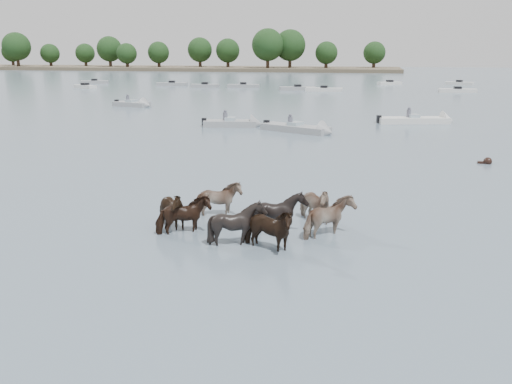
# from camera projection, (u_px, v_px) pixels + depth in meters

# --- Properties ---
(ground) EXTENTS (400.00, 400.00, 0.00)m
(ground) POSITION_uv_depth(u_px,v_px,m) (303.00, 237.00, 16.55)
(ground) COLOR slate
(ground) RESTS_ON ground
(shoreline) EXTENTS (160.00, 30.00, 1.00)m
(shoreline) POSITION_uv_depth(u_px,v_px,m) (152.00, 68.00, 172.39)
(shoreline) COLOR #4C4233
(shoreline) RESTS_ON ground
(pony_herd) EXTENTS (7.14, 4.51, 1.61)m
(pony_herd) POSITION_uv_depth(u_px,v_px,m) (251.00, 216.00, 16.84)
(pony_herd) COLOR black
(pony_herd) RESTS_ON ground
(swimming_pony) EXTENTS (0.72, 0.44, 0.44)m
(swimming_pony) POSITION_uv_depth(u_px,v_px,m) (487.00, 162.00, 27.43)
(swimming_pony) COLOR black
(swimming_pony) RESTS_ON ground
(motorboat_a) EXTENTS (4.87, 2.42, 1.92)m
(motorboat_a) POSITION_uv_depth(u_px,v_px,m) (239.00, 123.00, 41.10)
(motorboat_a) COLOR gray
(motorboat_a) RESTS_ON ground
(motorboat_b) EXTENTS (5.91, 3.90, 1.92)m
(motorboat_b) POSITION_uv_depth(u_px,v_px,m) (304.00, 130.00, 37.94)
(motorboat_b) COLOR gray
(motorboat_b) RESTS_ON ground
(motorboat_c) EXTENTS (6.44, 3.09, 1.92)m
(motorboat_c) POSITION_uv_depth(u_px,v_px,m) (423.00, 120.00, 43.08)
(motorboat_c) COLOR silver
(motorboat_c) RESTS_ON ground
(motorboat_f) EXTENTS (4.78, 2.62, 1.92)m
(motorboat_f) POSITION_uv_depth(u_px,v_px,m) (137.00, 104.00, 55.93)
(motorboat_f) COLOR gray
(motorboat_f) RESTS_ON ground
(distant_flotilla) EXTENTS (104.48, 28.24, 0.93)m
(distant_flotilla) POSITION_uv_depth(u_px,v_px,m) (362.00, 87.00, 83.88)
(distant_flotilla) COLOR gray
(distant_flotilla) RESTS_ON ground
(treeline) EXTENTS (150.93, 20.45, 12.53)m
(treeline) POSITION_uv_depth(u_px,v_px,m) (148.00, 49.00, 168.92)
(treeline) COLOR #382619
(treeline) RESTS_ON ground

